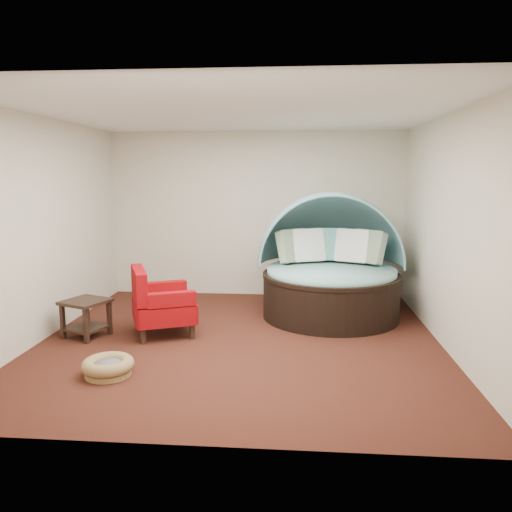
# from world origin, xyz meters

# --- Properties ---
(floor) EXTENTS (5.00, 5.00, 0.00)m
(floor) POSITION_xyz_m (0.00, 0.00, 0.00)
(floor) COLOR #401A12
(floor) RESTS_ON ground
(wall_back) EXTENTS (5.00, 0.00, 5.00)m
(wall_back) POSITION_xyz_m (0.00, 2.50, 1.40)
(wall_back) COLOR beige
(wall_back) RESTS_ON floor
(wall_front) EXTENTS (5.00, 0.00, 5.00)m
(wall_front) POSITION_xyz_m (0.00, -2.50, 1.40)
(wall_front) COLOR beige
(wall_front) RESTS_ON floor
(wall_left) EXTENTS (0.00, 5.00, 5.00)m
(wall_left) POSITION_xyz_m (-2.50, 0.00, 1.40)
(wall_left) COLOR beige
(wall_left) RESTS_ON floor
(wall_right) EXTENTS (0.00, 5.00, 5.00)m
(wall_right) POSITION_xyz_m (2.50, 0.00, 1.40)
(wall_right) COLOR beige
(wall_right) RESTS_ON floor
(ceiling) EXTENTS (5.00, 5.00, 0.00)m
(ceiling) POSITION_xyz_m (0.00, 0.00, 2.80)
(ceiling) COLOR white
(ceiling) RESTS_ON wall_back
(canopy_daybed) EXTENTS (2.17, 2.02, 1.84)m
(canopy_daybed) POSITION_xyz_m (1.21, 1.31, 0.85)
(canopy_daybed) COLOR black
(canopy_daybed) RESTS_ON floor
(pet_basket) EXTENTS (0.69, 0.69, 0.19)m
(pet_basket) POSITION_xyz_m (-1.25, -1.21, 0.10)
(pet_basket) COLOR olive
(pet_basket) RESTS_ON floor
(red_armchair) EXTENTS (1.01, 1.01, 0.90)m
(red_armchair) POSITION_xyz_m (-1.07, 0.16, 0.42)
(red_armchair) COLOR black
(red_armchair) RESTS_ON floor
(side_table) EXTENTS (0.66, 0.66, 0.49)m
(side_table) POSITION_xyz_m (-2.00, 0.00, 0.31)
(side_table) COLOR black
(side_table) RESTS_ON floor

